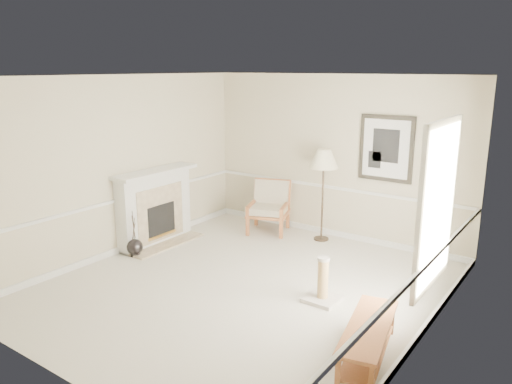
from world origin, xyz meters
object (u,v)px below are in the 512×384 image
floor_vase (135,248)px  scratching_post (323,287)px  armchair (270,204)px  floor_lamp (324,161)px  bench (368,337)px

floor_vase → scratching_post: 3.29m
armchair → floor_lamp: 1.41m
bench → floor_lamp: bearing=125.3°
floor_lamp → armchair: bearing=-175.6°
floor_vase → bench: size_ratio=0.54×
armchair → floor_lamp: bearing=-16.2°
floor_lamp → bench: 3.95m
floor_lamp → bench: floor_lamp is taller
armchair → floor_lamp: (1.06, 0.08, 0.92)m
armchair → bench: (3.24, -3.00, -0.24)m
floor_lamp → floor_vase: bearing=-130.6°
floor_vase → floor_lamp: bearing=49.4°
floor_lamp → scratching_post: floor_lamp is taller
floor_lamp → bench: (2.18, -3.08, -1.16)m
floor_vase → armchair: bearing=66.2°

